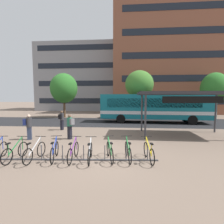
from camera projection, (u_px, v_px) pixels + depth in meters
ground at (101, 156)px, 7.89m from camera, size 200.00×200.00×0.00m
bus_lane_asphalt at (114, 122)px, 18.92m from camera, size 80.00×7.20×0.01m
city_bus at (155, 107)px, 18.41m from camera, size 12.15×3.27×3.20m
bike_rack at (63, 158)px, 7.30m from camera, size 8.52×0.58×0.70m
parked_bicycle_green_2 at (15, 152)px, 7.27m from camera, size 0.52×1.72×0.99m
parked_bicycle_white_3 at (35, 152)px, 7.26m from camera, size 0.52×1.72×0.99m
parked_bicycle_blue_4 at (55, 151)px, 7.36m from camera, size 0.57×1.69×0.99m
parked_bicycle_purple_5 at (73, 152)px, 7.27m from camera, size 0.52×1.72×0.99m
parked_bicycle_silver_6 at (90, 153)px, 7.19m from camera, size 0.52×1.72×0.99m
parked_bicycle_green_7 at (110, 151)px, 7.34m from camera, size 0.62×1.68×0.99m
parked_bicycle_green_8 at (128, 152)px, 7.33m from camera, size 0.52×1.71×0.99m
parked_bicycle_yellow_9 at (149, 152)px, 7.24m from camera, size 0.52×1.72×0.99m
transit_shelter at (185, 94)px, 11.90m from camera, size 6.75×3.63×3.23m
commuter_grey_pack_0 at (70, 125)px, 10.99m from camera, size 0.61×0.53×1.69m
commuter_navy_pack_1 at (29, 125)px, 10.83m from camera, size 0.59×0.47×1.71m
commuter_black_pack_2 at (62, 119)px, 14.15m from camera, size 0.39×0.56×1.70m
street_tree_0 at (64, 88)px, 23.17m from camera, size 3.81×3.81×6.28m
street_tree_1 at (139, 84)px, 22.33m from camera, size 3.87×3.87×6.54m
street_tree_2 at (214, 88)px, 22.67m from camera, size 3.65×3.65×6.31m
building_left_wing at (85, 79)px, 38.92m from camera, size 19.73×10.44×14.57m
building_right_wing at (177, 65)px, 32.60m from camera, size 24.88×12.52×18.85m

